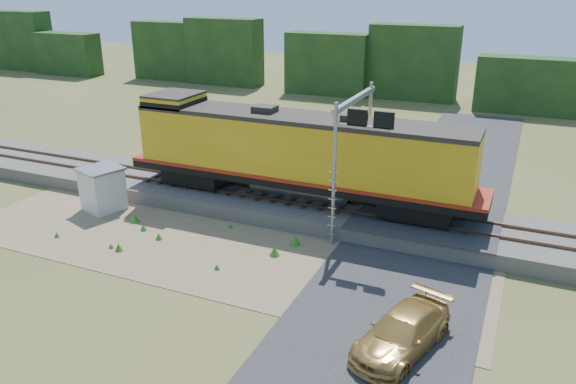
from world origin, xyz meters
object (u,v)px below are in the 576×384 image
at_px(shed, 103,189).
at_px(car, 402,333).
at_px(locomotive, 294,152).
at_px(signal_gantry, 357,130).

relative_size(shed, car, 0.55).
relative_size(locomotive, shed, 7.54).
height_order(locomotive, car, locomotive).
relative_size(locomotive, car, 4.14).
bearing_deg(signal_gantry, car, -62.91).
xyz_separation_m(shed, car, (17.82, -5.79, -0.54)).
bearing_deg(shed, signal_gantry, 31.77).
bearing_deg(locomotive, signal_gantry, -10.50).
xyz_separation_m(locomotive, signal_gantry, (3.55, -0.66, 1.74)).
distance_m(shed, car, 18.74).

